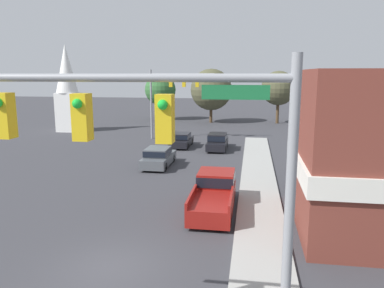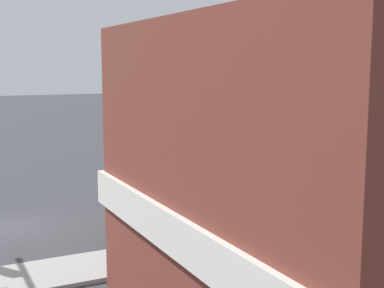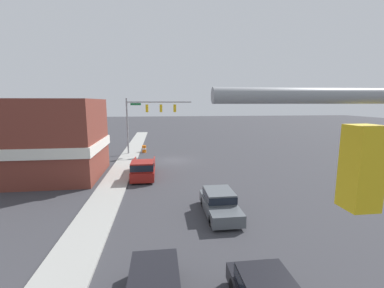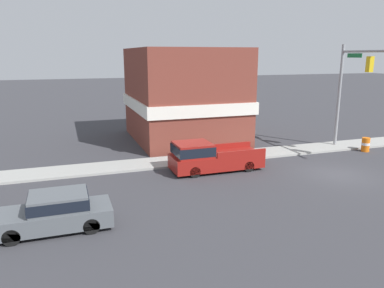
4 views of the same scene
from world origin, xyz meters
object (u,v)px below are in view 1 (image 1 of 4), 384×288
at_px(car_lead, 158,157).
at_px(pickup_truck_parked, 214,192).
at_px(car_second_ahead, 181,140).
at_px(car_oncoming, 217,141).

relative_size(car_lead, pickup_truck_parked, 0.83).
bearing_deg(car_second_ahead, car_oncoming, -11.25).
distance_m(car_lead, pickup_truck_parked, 10.25).
relative_size(car_lead, car_second_ahead, 1.07).
bearing_deg(car_second_ahead, car_lead, -91.92).
height_order(car_second_ahead, pickup_truck_parked, pickup_truck_parked).
height_order(car_lead, car_oncoming, car_oncoming).
distance_m(car_lead, car_second_ahead, 8.29).
xyz_separation_m(car_oncoming, pickup_truck_parked, (1.34, -16.28, 0.08)).
distance_m(car_lead, car_oncoming, 8.54).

